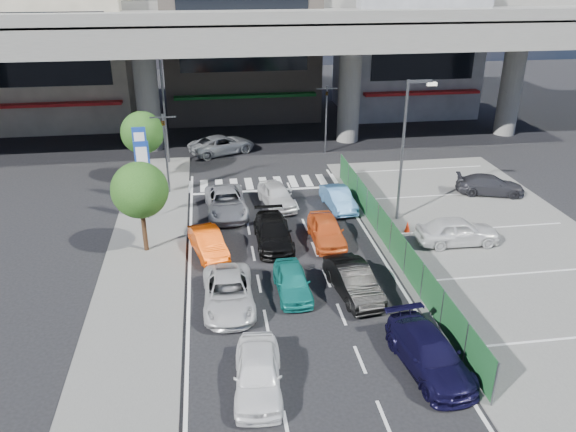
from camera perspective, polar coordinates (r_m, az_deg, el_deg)
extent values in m
plane|color=black|center=(26.34, 0.52, -6.62)|extent=(120.00, 120.00, 0.00)
cube|color=#5E5E5B|center=(31.38, 20.22, -2.82)|extent=(12.00, 28.00, 0.06)
cube|color=#5E5E5B|center=(29.78, -14.15, -3.42)|extent=(4.00, 30.00, 0.12)
cylinder|color=slate|center=(45.57, -14.09, 11.46)|extent=(1.80, 1.80, 8.00)
cylinder|color=slate|center=(46.79, 6.23, 12.35)|extent=(1.80, 1.80, 8.00)
cylinder|color=slate|center=(52.04, 21.69, 12.03)|extent=(1.80, 1.80, 8.00)
cube|color=slate|center=(44.71, -3.99, 18.37)|extent=(64.00, 14.00, 2.00)
cube|color=slate|center=(37.84, -3.16, 19.32)|extent=(64.00, 0.40, 0.90)
cube|color=slate|center=(51.36, -4.70, 20.56)|extent=(64.00, 0.40, 0.90)
cube|color=gray|center=(56.20, -21.93, 15.39)|extent=(12.00, 10.00, 13.00)
cube|color=#B11517|center=(51.91, -22.45, 10.51)|extent=(10.80, 1.60, 0.25)
cube|color=black|center=(51.27, -23.22, 15.24)|extent=(9.60, 0.10, 5.85)
cube|color=gray|center=(55.78, -4.92, 17.95)|extent=(14.00, 10.00, 15.00)
cube|color=#125C20|center=(51.49, -4.34, 12.14)|extent=(12.60, 1.60, 0.25)
cube|color=black|center=(50.72, -4.55, 18.19)|extent=(11.20, 0.10, 6.75)
cube|color=slate|center=(58.23, 11.80, 16.32)|extent=(12.00, 10.00, 12.00)
cube|color=#B11517|center=(54.04, 13.31, 12.15)|extent=(10.80, 1.60, 0.25)
cube|color=black|center=(53.49, 13.68, 16.15)|extent=(9.60, 0.10, 5.40)
cylinder|color=#595B60|center=(36.13, -12.27, 6.09)|extent=(0.14, 0.14, 5.20)
cube|color=#595B60|center=(35.48, -12.62, 9.77)|extent=(1.60, 0.08, 0.08)
imported|color=black|center=(35.55, -12.57, 9.30)|extent=(0.26, 1.24, 0.50)
cylinder|color=#595B60|center=(43.70, 3.89, 9.71)|extent=(0.14, 0.14, 5.20)
cube|color=#595B60|center=(43.16, 3.98, 12.79)|extent=(1.60, 0.08, 0.08)
imported|color=black|center=(43.22, 3.97, 12.40)|extent=(0.26, 1.24, 0.50)
cylinder|color=#595B60|center=(31.69, 11.53, 6.27)|extent=(0.16, 0.16, 8.00)
cube|color=#595B60|center=(30.96, 13.21, 13.17)|extent=(1.40, 0.15, 0.15)
cube|color=silver|center=(31.24, 14.41, 12.87)|extent=(0.50, 0.22, 0.18)
cylinder|color=#595B60|center=(41.55, -12.44, 10.43)|extent=(0.16, 0.16, 8.00)
cube|color=#595B60|center=(40.80, -12.07, 15.81)|extent=(1.40, 0.15, 0.15)
cube|color=silver|center=(40.79, -11.04, 15.68)|extent=(0.50, 0.22, 0.18)
cylinder|color=#595B60|center=(32.98, -14.12, 1.36)|extent=(0.10, 0.10, 2.20)
cube|color=navy|center=(32.25, -14.50, 4.80)|extent=(0.80, 0.12, 3.00)
cube|color=white|center=(32.19, -14.51, 4.76)|extent=(0.60, 0.02, 2.40)
cylinder|color=#595B60|center=(35.81, -14.38, 3.16)|extent=(0.10, 0.10, 2.20)
cube|color=navy|center=(35.13, -14.73, 6.36)|extent=(0.80, 0.12, 3.00)
cube|color=white|center=(35.07, -14.74, 6.32)|extent=(0.60, 0.02, 2.40)
cylinder|color=#382314|center=(29.28, -14.38, -1.44)|extent=(0.24, 0.24, 2.40)
sphere|color=#184313|center=(28.43, -14.83, 2.56)|extent=(2.80, 2.80, 2.80)
cylinder|color=#382314|center=(39.08, -14.25, 5.10)|extent=(0.24, 0.24, 2.40)
sphere|color=#184313|center=(38.44, -14.59, 8.20)|extent=(2.80, 2.80, 2.80)
imported|color=white|center=(20.01, -3.08, -15.63)|extent=(1.97, 4.18, 1.38)
imported|color=black|center=(21.45, 14.18, -13.39)|extent=(2.42, 4.83, 1.35)
imported|color=silver|center=(24.37, -6.07, -7.78)|extent=(2.17, 4.64, 1.29)
imported|color=teal|center=(25.09, 0.45, -6.69)|extent=(1.51, 3.63, 1.23)
imported|color=black|center=(25.16, 6.67, -6.57)|extent=(2.02, 4.35, 1.38)
imported|color=#EC4705|center=(28.69, -8.12, -2.72)|extent=(2.17, 3.98, 1.24)
imported|color=black|center=(29.41, -1.52, -1.68)|extent=(1.87, 4.56, 1.32)
imported|color=orange|center=(29.63, 3.93, -1.47)|extent=(1.66, 4.06, 1.38)
imported|color=#A4A5AB|center=(33.24, -6.31, 1.39)|extent=(2.53, 5.07, 1.38)
imported|color=silver|center=(34.06, -1.16, 2.11)|extent=(2.29, 4.27, 1.38)
imported|color=#4A84C1|center=(33.88, 5.13, 1.77)|extent=(1.69, 3.88, 1.24)
imported|color=#9A9EA1|center=(44.21, -6.70, 7.23)|extent=(5.64, 4.24, 1.42)
imported|color=silver|center=(30.57, 16.83, -1.46)|extent=(4.34, 1.85, 1.46)
imported|color=#313137|center=(38.01, 19.84, 2.99)|extent=(4.52, 2.88, 1.22)
cone|color=red|center=(31.43, 12.04, -1.05)|extent=(0.38, 0.38, 0.62)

